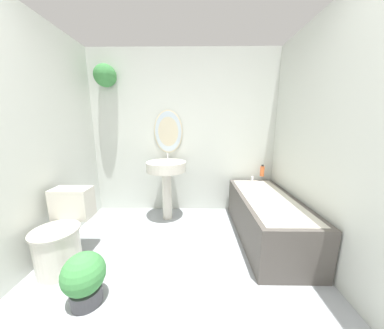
% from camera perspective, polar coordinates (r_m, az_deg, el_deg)
% --- Properties ---
extents(wall_back, '(2.84, 0.30, 2.40)m').
position_cam_1_polar(wall_back, '(2.95, -3.93, 9.96)').
color(wall_back, silver).
rests_on(wall_back, ground_plane).
extents(wall_left, '(0.06, 2.59, 2.40)m').
position_cam_1_polar(wall_left, '(2.29, -42.05, 5.06)').
color(wall_left, silver).
rests_on(wall_left, ground_plane).
extents(wall_right, '(0.06, 2.59, 2.40)m').
position_cam_1_polar(wall_right, '(2.09, 36.94, 5.36)').
color(wall_right, silver).
rests_on(wall_right, ground_plane).
extents(toilet, '(0.40, 0.59, 0.71)m').
position_cam_1_polar(toilet, '(2.32, -33.97, -16.97)').
color(toilet, beige).
rests_on(toilet, ground_plane).
extents(pedestal_sink, '(0.55, 0.55, 0.94)m').
position_cam_1_polar(pedestal_sink, '(2.72, -7.57, -2.71)').
color(pedestal_sink, beige).
rests_on(pedestal_sink, ground_plane).
extents(bathtub, '(0.63, 1.47, 0.59)m').
position_cam_1_polar(bathtub, '(2.55, 21.15, -14.14)').
color(bathtub, '#4C4742').
rests_on(bathtub, ground_plane).
extents(shampoo_bottle, '(0.06, 0.06, 0.17)m').
position_cam_1_polar(shampoo_bottle, '(3.05, 20.08, -1.81)').
color(shampoo_bottle, '#DB6633').
rests_on(shampoo_bottle, bathtub).
extents(potted_plant, '(0.31, 0.31, 0.41)m').
position_cam_1_polar(potted_plant, '(1.86, -29.28, -27.14)').
color(potted_plant, '#47474C').
rests_on(potted_plant, ground_plane).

